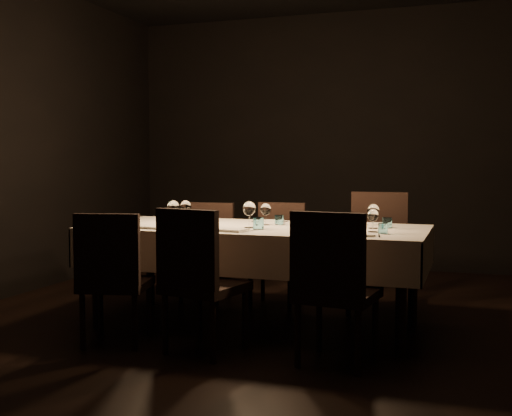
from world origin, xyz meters
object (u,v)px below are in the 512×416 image
(chair_near_left, at_px, (112,272))
(chair_near_right, at_px, (333,282))
(chair_far_center, at_px, (278,248))
(chair_far_right, at_px, (377,246))
(chair_near_center, at_px, (198,274))
(dining_table, at_px, (256,236))
(chair_far_left, at_px, (208,245))

(chair_near_left, distance_m, chair_near_right, 1.50)
(chair_far_center, height_order, chair_far_right, chair_far_right)
(chair_near_left, bearing_deg, chair_near_right, 168.40)
(chair_near_left, distance_m, chair_near_center, 0.62)
(dining_table, xyz_separation_m, chair_near_left, (-0.74, -0.82, -0.18))
(dining_table, height_order, chair_far_left, chair_far_left)
(chair_near_center, distance_m, chair_far_left, 1.73)
(chair_near_right, height_order, chair_far_center, chair_near_right)
(dining_table, xyz_separation_m, chair_near_center, (-0.12, -0.81, -0.16))
(chair_far_center, bearing_deg, chair_far_left, 177.68)
(dining_table, distance_m, chair_near_left, 1.12)
(chair_near_center, relative_size, chair_far_left, 1.09)
(chair_near_center, bearing_deg, chair_far_right, -106.71)
(chair_near_center, distance_m, chair_far_right, 1.88)
(chair_near_left, height_order, chair_near_right, chair_near_right)
(chair_far_left, bearing_deg, chair_near_left, -93.19)
(chair_near_right, relative_size, chair_far_center, 1.07)
(chair_far_left, distance_m, chair_far_center, 0.68)
(chair_far_right, bearing_deg, chair_near_center, -121.06)
(chair_far_center, bearing_deg, chair_near_right, -62.77)
(chair_far_right, bearing_deg, chair_near_right, -93.37)
(dining_table, height_order, chair_far_center, chair_far_center)
(chair_far_left, relative_size, chair_far_center, 0.98)
(chair_near_left, xyz_separation_m, chair_far_right, (1.53, 1.65, 0.04))
(dining_table, xyz_separation_m, chair_near_right, (0.75, -0.77, -0.16))
(chair_near_left, height_order, chair_far_left, chair_near_left)
(chair_far_left, bearing_deg, chair_far_right, -2.20)
(chair_near_center, xyz_separation_m, chair_near_right, (0.87, 0.04, 0.00))
(dining_table, height_order, chair_near_center, chair_near_center)
(chair_near_center, bearing_deg, chair_near_right, -165.37)
(chair_near_right, bearing_deg, chair_near_center, 9.22)
(chair_far_left, bearing_deg, chair_near_center, -72.19)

